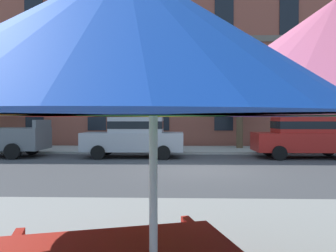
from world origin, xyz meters
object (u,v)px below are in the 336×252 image
at_px(sedan_red, 304,136).
at_px(street_tree_middle, 239,89).
at_px(patio_umbrella, 153,78).
at_px(sedan_silver, 135,136).

distance_m(sedan_red, street_tree_middle, 5.02).
bearing_deg(street_tree_middle, patio_umbrella, -101.87).
height_order(street_tree_middle, patio_umbrella, street_tree_middle).
xyz_separation_m(sedan_silver, street_tree_middle, (5.26, 3.88, 2.36)).
relative_size(street_tree_middle, patio_umbrella, 1.13).
bearing_deg(patio_umbrella, sedan_red, 66.10).
xyz_separation_m(sedan_red, patio_umbrella, (-5.63, -12.70, 1.07)).
bearing_deg(street_tree_middle, sedan_red, -61.09).
distance_m(sedan_silver, sedan_red, 7.41).
distance_m(sedan_silver, street_tree_middle, 6.95).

